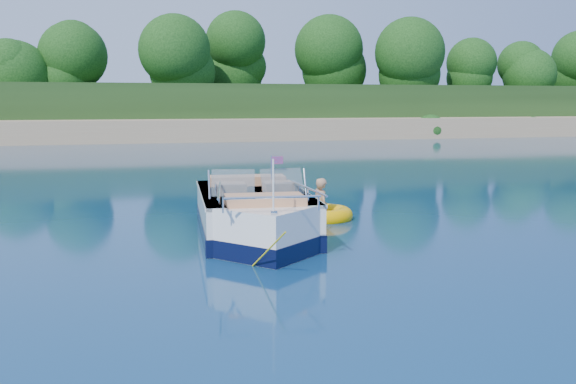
# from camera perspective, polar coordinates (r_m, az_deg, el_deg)

# --- Properties ---
(ground) EXTENTS (160.00, 160.00, 0.00)m
(ground) POSITION_cam_1_polar(r_m,az_deg,el_deg) (9.17, -7.88, -9.21)
(ground) COLOR #0A274B
(ground) RESTS_ON ground
(shoreline) EXTENTS (170.00, 59.00, 6.00)m
(shoreline) POSITION_cam_1_polar(r_m,az_deg,el_deg) (72.50, -14.16, 6.42)
(shoreline) COLOR tan
(shoreline) RESTS_ON ground
(treeline) EXTENTS (150.00, 7.12, 8.19)m
(treeline) POSITION_cam_1_polar(r_m,az_deg,el_deg) (49.81, -13.90, 11.07)
(treeline) COLOR #312010
(treeline) RESTS_ON ground
(motorboat) EXTENTS (2.49, 6.07, 2.02)m
(motorboat) POSITION_cam_1_polar(r_m,az_deg,el_deg) (12.86, -2.89, -2.35)
(motorboat) COLOR white
(motorboat) RESTS_ON ground
(tow_tube) EXTENTS (1.74, 1.74, 0.38)m
(tow_tube) POSITION_cam_1_polar(r_m,az_deg,el_deg) (14.94, 3.05, -2.03)
(tow_tube) COLOR #FFB100
(tow_tube) RESTS_ON ground
(boy) EXTENTS (0.47, 0.80, 1.48)m
(boy) POSITION_cam_1_polar(r_m,az_deg,el_deg) (14.87, 2.84, -2.47)
(boy) COLOR tan
(boy) RESTS_ON ground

